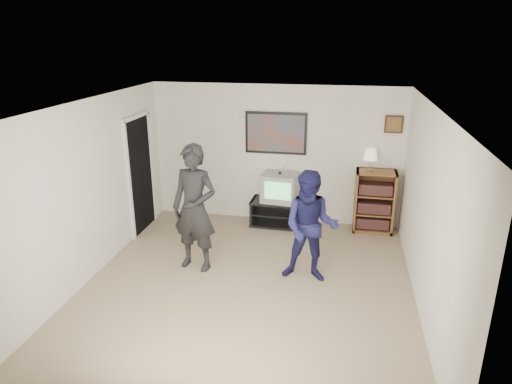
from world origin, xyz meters
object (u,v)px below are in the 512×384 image
(media_stand, at_px, (277,213))
(person_tall, at_px, (195,208))
(crt_television, at_px, (280,187))
(bookshelf, at_px, (374,201))
(person_short, at_px, (311,227))

(media_stand, height_order, person_tall, person_tall)
(crt_television, height_order, person_tall, person_tall)
(crt_television, xyz_separation_m, bookshelf, (1.66, 0.05, -0.17))
(bookshelf, bearing_deg, person_tall, -144.89)
(media_stand, bearing_deg, person_short, -66.61)
(media_stand, bearing_deg, bookshelf, 3.39)
(bookshelf, relative_size, person_short, 0.69)
(bookshelf, xyz_separation_m, person_short, (-0.97, -1.89, 0.25))
(crt_television, bearing_deg, person_short, -63.83)
(person_tall, relative_size, person_short, 1.17)
(media_stand, relative_size, person_tall, 0.51)
(media_stand, relative_size, bookshelf, 0.86)
(bookshelf, distance_m, person_tall, 3.25)
(crt_television, bearing_deg, media_stand, -174.48)
(bookshelf, height_order, person_tall, person_tall)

